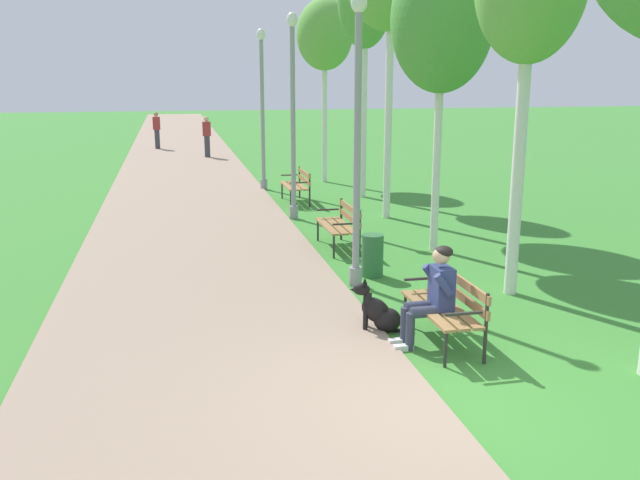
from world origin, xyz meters
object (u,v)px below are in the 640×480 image
park_bench_near (448,303)px  birch_tree_sixth (325,36)px  person_seated_on_near_bench (433,292)px  lamp_post_near (357,140)px  birch_tree_third (442,20)px  pedestrian_distant (207,137)px  pedestrian_further_distant (157,131)px  lamp_post_far (262,108)px  litter_bin (372,255)px  park_bench_far (298,183)px  dog_black (379,312)px  lamp_post_mid (293,115)px  park_bench_mid (341,222)px

park_bench_near → birch_tree_sixth: 13.82m
person_seated_on_near_bench → park_bench_near: bearing=6.1°
lamp_post_near → birch_tree_third: bearing=42.9°
pedestrian_distant → pedestrian_further_distant: same height
birch_tree_third → pedestrian_distant: bearing=102.0°
pedestrian_further_distant → lamp_post_far: bearing=-75.1°
park_bench_near → person_seated_on_near_bench: (-0.21, -0.02, 0.17)m
birch_tree_third → litter_bin: size_ratio=7.82×
park_bench_far → litter_bin: (-0.01, -6.85, -0.16)m
park_bench_near → litter_bin: (-0.07, 2.98, -0.16)m
litter_bin → pedestrian_distant: size_ratio=0.42×
dog_black → pedestrian_distant: bearing=93.2°
park_bench_far → pedestrian_distant: (-1.75, 10.47, 0.33)m
lamp_post_mid → person_seated_on_near_bench: bearing=-87.7°
park_bench_near → pedestrian_further_distant: pedestrian_further_distant is taller
pedestrian_further_distant → lamp_post_near: bearing=-81.2°
park_bench_mid → park_bench_far: (0.07, 4.94, 0.00)m
birch_tree_third → park_bench_mid: bearing=164.7°
park_bench_far → birch_tree_third: bearing=-73.2°
park_bench_far → pedestrian_distant: bearing=99.5°
person_seated_on_near_bench → birch_tree_third: birch_tree_third is taller
park_bench_near → birch_tree_sixth: birch_tree_sixth is taller
park_bench_far → pedestrian_further_distant: 14.69m
park_bench_far → lamp_post_mid: lamp_post_mid is taller
litter_bin → pedestrian_distant: pedestrian_distant is taller
park_bench_far → birch_tree_third: birch_tree_third is taller
person_seated_on_near_bench → lamp_post_far: size_ratio=0.28×
lamp_post_near → pedestrian_distant: bearing=94.3°
dog_black → birch_tree_sixth: 13.46m
birch_tree_third → lamp_post_far: bearing=106.0°
park_bench_near → birch_tree_third: birch_tree_third is taller
park_bench_near → lamp_post_far: bearing=93.0°
birch_tree_third → litter_bin: (-1.64, -1.44, -3.82)m
birch_tree_sixth → pedestrian_further_distant: (-5.21, 10.84, -3.54)m
lamp_post_far → birch_tree_third: birch_tree_third is taller
lamp_post_near → birch_tree_sixth: birch_tree_sixth is taller
person_seated_on_near_bench → birch_tree_third: size_ratio=0.23×
lamp_post_mid → park_bench_near: bearing=-86.2°
lamp_post_mid → pedestrian_further_distant: lamp_post_mid is taller
park_bench_mid → lamp_post_far: 7.48m
park_bench_mid → birch_tree_sixth: birch_tree_sixth is taller
park_bench_near → litter_bin: 2.99m
lamp_post_far → birch_tree_third: bearing=-74.0°
person_seated_on_near_bench → lamp_post_near: 3.02m
park_bench_mid → park_bench_far: same height
park_bench_near → dog_black: park_bench_near is taller
dog_black → lamp_post_far: bearing=89.7°
park_bench_near → park_bench_far: same height
lamp_post_near → pedestrian_distant: 17.89m
lamp_post_near → litter_bin: 2.03m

